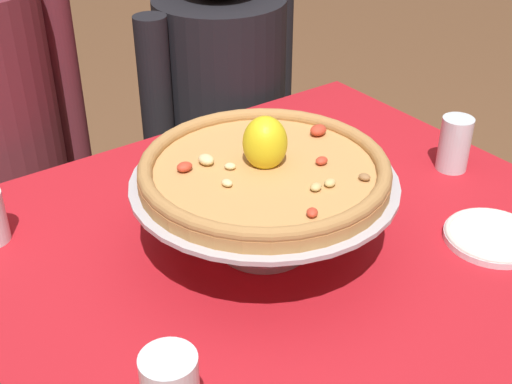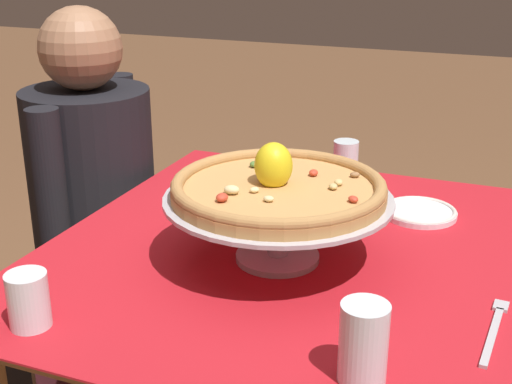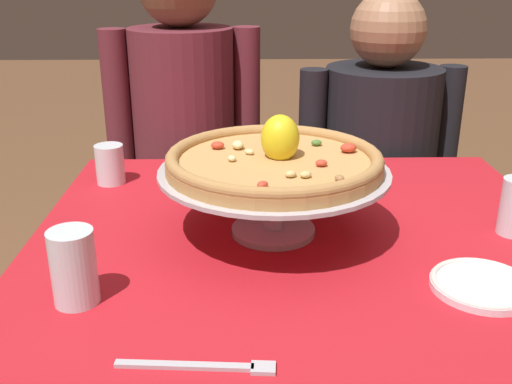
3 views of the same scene
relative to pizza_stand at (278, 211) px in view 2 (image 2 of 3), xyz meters
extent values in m
cylinder|color=olive|center=(0.50, -0.41, -0.49)|extent=(0.06, 0.06, 0.71)
cylinder|color=olive|center=(0.50, 0.39, -0.49)|extent=(0.06, 0.06, 0.71)
cube|color=olive|center=(0.06, -0.01, -0.12)|extent=(1.00, 0.91, 0.02)
cube|color=red|center=(0.06, -0.01, -0.10)|extent=(1.04, 0.95, 0.00)
cylinder|color=#B7B7C1|center=(0.00, 0.00, -0.10)|extent=(0.16, 0.16, 0.01)
cylinder|color=#B7B7C1|center=(0.00, 0.00, -0.03)|extent=(0.04, 0.04, 0.11)
cylinder|color=#B7B7C1|center=(0.00, 0.00, 0.02)|extent=(0.43, 0.43, 0.01)
cylinder|color=tan|center=(0.00, 0.00, 0.04)|extent=(0.40, 0.40, 0.02)
torus|color=#AF7D47|center=(0.00, 0.00, 0.05)|extent=(0.40, 0.40, 0.02)
ellipsoid|color=#C63D28|center=(0.14, 0.04, 0.06)|extent=(0.04, 0.03, 0.02)
ellipsoid|color=#4C7533|center=(0.09, 0.08, 0.05)|extent=(0.02, 0.02, 0.01)
ellipsoid|color=beige|center=(-0.08, -0.01, 0.05)|extent=(0.02, 0.02, 0.01)
ellipsoid|color=#C63D28|center=(-0.03, -0.15, 0.05)|extent=(0.03, 0.03, 0.01)
ellipsoid|color=#C63D28|center=(-0.11, 0.07, 0.06)|extent=(0.03, 0.02, 0.01)
ellipsoid|color=tan|center=(0.05, -0.10, 0.05)|extent=(0.02, 0.02, 0.01)
ellipsoid|color=tan|center=(0.01, 0.01, 0.05)|extent=(0.02, 0.02, 0.01)
ellipsoid|color=tan|center=(0.02, -0.10, 0.05)|extent=(0.02, 0.02, 0.01)
ellipsoid|color=#996B42|center=(0.10, -0.12, 0.05)|extent=(0.02, 0.02, 0.01)
ellipsoid|color=beige|center=(-0.07, 0.07, 0.06)|extent=(0.03, 0.03, 0.02)
ellipsoid|color=#C63D28|center=(0.08, -0.04, 0.05)|extent=(0.02, 0.02, 0.01)
ellipsoid|color=beige|center=(-0.05, 0.03, 0.05)|extent=(0.02, 0.02, 0.01)
ellipsoid|color=yellow|center=(0.01, 0.01, 0.08)|extent=(0.09, 0.09, 0.09)
cylinder|color=silver|center=(-0.32, -0.24, -0.04)|extent=(0.07, 0.07, 0.12)
cylinder|color=silver|center=(-0.32, -0.24, -0.06)|extent=(0.06, 0.06, 0.08)
cylinder|color=white|center=(-0.37, 0.29, -0.06)|extent=(0.07, 0.07, 0.09)
cylinder|color=silver|center=(-0.37, 0.29, -0.07)|extent=(0.06, 0.06, 0.06)
cylinder|color=silver|center=(0.46, -0.01, -0.05)|extent=(0.06, 0.06, 0.11)
cylinder|color=silver|center=(0.46, -0.01, -0.08)|extent=(0.05, 0.05, 0.05)
cylinder|color=white|center=(0.32, -0.22, -0.10)|extent=(0.16, 0.16, 0.01)
torus|color=silver|center=(0.32, -0.22, -0.09)|extent=(0.16, 0.16, 0.01)
cube|color=#B7B7C1|center=(-0.14, -0.41, -0.10)|extent=(0.18, 0.02, 0.01)
cube|color=#B7B7C1|center=(-0.03, -0.41, -0.10)|extent=(0.03, 0.03, 0.01)
cube|color=maroon|center=(0.35, 0.67, -0.62)|extent=(0.32, 0.35, 0.45)
cylinder|color=black|center=(0.35, 0.67, -0.15)|extent=(0.38, 0.38, 0.50)
sphere|color=#9E7051|center=(0.35, 0.67, 0.21)|extent=(0.21, 0.21, 0.21)
cylinder|color=black|center=(0.14, 0.64, -0.11)|extent=(0.08, 0.08, 0.43)
cylinder|color=black|center=(0.56, 0.69, -0.11)|extent=(0.08, 0.08, 0.43)
camera|label=1|loc=(-0.56, -0.75, 0.59)|focal=48.03mm
camera|label=2|loc=(-1.15, -0.41, 0.50)|focal=49.00mm
camera|label=3|loc=(-0.06, -1.04, 0.39)|focal=41.74mm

